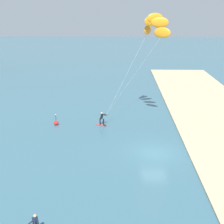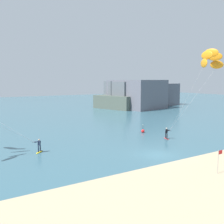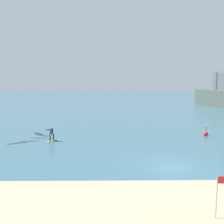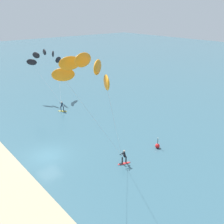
# 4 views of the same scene
# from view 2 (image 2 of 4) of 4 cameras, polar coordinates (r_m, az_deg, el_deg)

# --- Properties ---
(ground_plane) EXTENTS (240.00, 240.00, 0.00)m
(ground_plane) POSITION_cam_2_polar(r_m,az_deg,el_deg) (31.68, 9.77, -9.18)
(ground_plane) COLOR #386070
(kitesurfer_nearshore) EXTENTS (5.64, 8.22, 12.79)m
(kitesurfer_nearshore) POSITION_cam_2_polar(r_m,az_deg,el_deg) (36.77, 20.38, 10.20)
(kitesurfer_nearshore) COLOR red
(kitesurfer_nearshore) RESTS_ON ground
(marker_buoy) EXTENTS (0.56, 0.56, 1.38)m
(marker_buoy) POSITION_cam_2_polar(r_m,az_deg,el_deg) (44.16, 6.74, -4.11)
(marker_buoy) COLOR red
(marker_buoy) RESTS_ON ground
(beach_flag) EXTENTS (0.57, 0.05, 2.20)m
(beach_flag) POSITION_cam_2_polar(r_m,az_deg,el_deg) (26.40, 22.33, -9.06)
(beach_flag) COLOR gray
(beach_flag) RESTS_ON sand_strip
(distant_headland) EXTENTS (30.18, 22.18, 8.78)m
(distant_headland) POSITION_cam_2_polar(r_m,az_deg,el_deg) (85.78, 5.62, 3.61)
(distant_headland) COLOR #4C564C
(distant_headland) RESTS_ON ground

